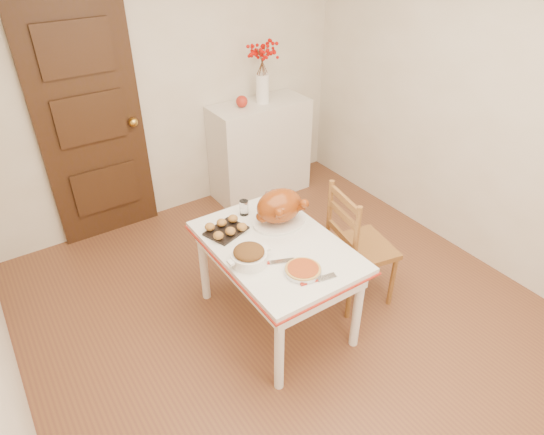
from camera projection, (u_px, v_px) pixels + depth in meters
floor at (298, 326)px, 3.42m from camera, size 3.50×4.00×0.00m
wall_back at (166, 83)px, 4.12m from camera, size 3.50×0.00×2.50m
wall_right at (491, 111)px, 3.55m from camera, size 0.00×4.00×2.50m
door_back at (91, 125)px, 3.89m from camera, size 0.85×0.06×2.06m
sideboard at (260, 150)px, 4.77m from camera, size 0.97×0.43×0.97m
kitchen_table at (276, 283)px, 3.30m from camera, size 0.79×1.15×0.68m
chair_oak at (362, 245)px, 3.44m from camera, size 0.50×0.50×0.96m
berry_vase at (262, 73)px, 4.37m from camera, size 0.29×0.29×0.55m
apple at (242, 101)px, 4.38m from camera, size 0.11×0.11×0.11m
turkey_platter at (279, 207)px, 3.25m from camera, size 0.42×0.35×0.25m
pumpkin_pie at (303, 269)px, 2.85m from camera, size 0.28×0.28×0.05m
stuffing_dish at (249, 255)px, 2.92m from camera, size 0.34×0.30×0.11m
rolls_tray at (226, 228)px, 3.20m from camera, size 0.31×0.27×0.07m
pie_server at (318, 279)px, 2.81m from camera, size 0.24×0.11×0.01m
carving_knife at (275, 262)px, 2.94m from camera, size 0.25×0.15×0.01m
drinking_glass at (244, 208)px, 3.38m from camera, size 0.07×0.07×0.11m
shaker_pair at (270, 196)px, 3.54m from camera, size 0.08×0.03×0.08m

